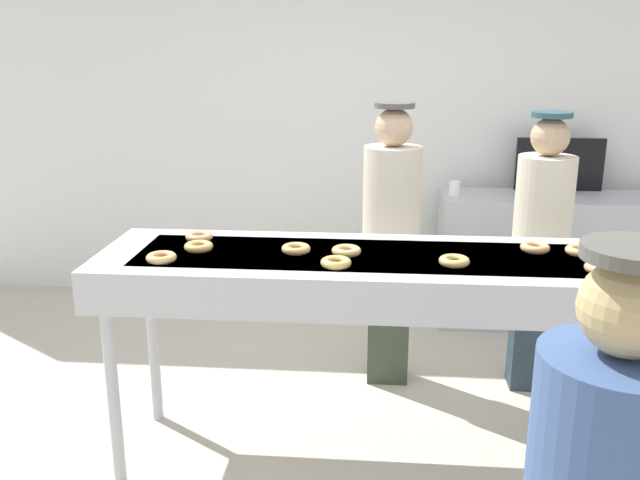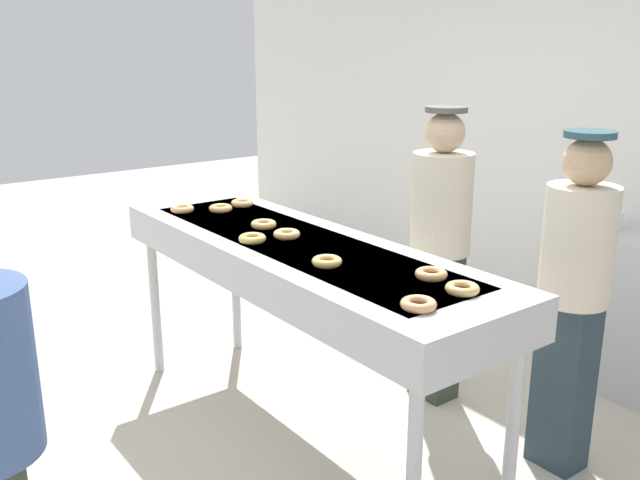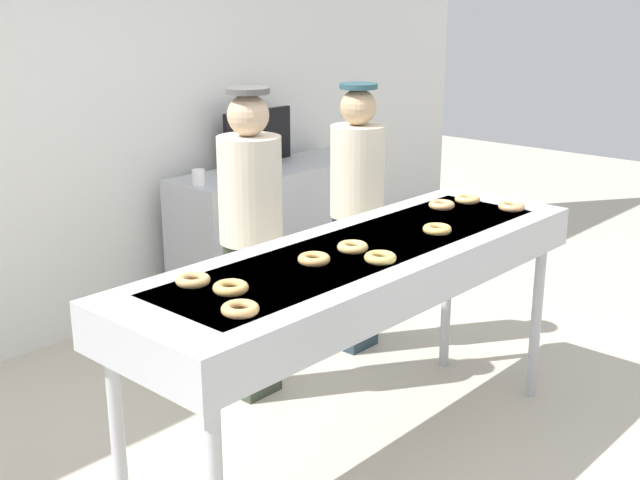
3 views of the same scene
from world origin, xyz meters
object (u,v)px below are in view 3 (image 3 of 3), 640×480
Objects in this scene: glazed_donut_3 at (380,258)px; glazed_donut_6 at (353,247)px; fryer_conveyor at (364,268)px; glazed_donut_7 at (193,280)px; worker_assistant at (357,205)px; glazed_donut_4 at (467,199)px; paper_cup_1 at (275,158)px; glazed_donut_0 at (240,309)px; glazed_donut_9 at (314,259)px; prep_counter at (280,230)px; paper_cup_0 at (199,177)px; glazed_donut_2 at (512,207)px; glazed_donut_5 at (231,288)px; glazed_donut_8 at (442,205)px; glazed_donut_1 at (437,229)px; menu_display at (258,136)px; worker_baker at (251,229)px.

glazed_donut_3 and glazed_donut_6 have the same top height.
glazed_donut_7 is (-0.81, 0.17, 0.12)m from fryer_conveyor.
glazed_donut_4 is at bearing 85.74° from worker_assistant.
glazed_donut_0 is at bearing -136.93° from paper_cup_1.
prep_counter is at bearing 48.25° from glazed_donut_9.
paper_cup_1 is (0.78, 0.10, 0.00)m from paper_cup_0.
glazed_donut_2 is at bearing -9.27° from fryer_conveyor.
glazed_donut_6 is at bearing 78.65° from glazed_donut_3.
glazed_donut_3 is 0.08× the size of worker_assistant.
worker_assistant is at bearing 41.03° from fryer_conveyor.
glazed_donut_5 is at bearing 21.81° from worker_assistant.
glazed_donut_0 is 1.00× the size of glazed_donut_3.
paper_cup_1 is at bearing 74.39° from prep_counter.
paper_cup_0 is (1.36, 1.83, -0.08)m from glazed_donut_5.
worker_assistant reaches higher than glazed_donut_9.
paper_cup_0 is (-0.19, 1.71, -0.08)m from glazed_donut_8.
glazed_donut_0 and glazed_donut_1 have the same top height.
glazed_donut_3 is (-0.12, -0.18, 0.12)m from fryer_conveyor.
glazed_donut_3 is at bearing -101.35° from glazed_donut_6.
worker_assistant is 1.18m from prep_counter.
glazed_donut_5 is at bearing -175.69° from glazed_donut_8.
paper_cup_1 is (0.40, 1.09, 0.09)m from worker_assistant.
glazed_donut_6 and glazed_donut_7 have the same top height.
glazed_donut_6 is at bearing -171.63° from glazed_donut_8.
paper_cup_0 is at bearing -161.66° from menu_display.
menu_display reaches higher than fryer_conveyor.
glazed_donut_9 is at bearing 178.83° from fryer_conveyor.
worker_baker is at bearing 43.63° from glazed_donut_5.
glazed_donut_5 is 0.45m from glazed_donut_9.
worker_assistant is (0.20, 0.73, -0.17)m from glazed_donut_8.
glazed_donut_5 and glazed_donut_7 have the same top height.
fryer_conveyor reaches higher than prep_counter.
glazed_donut_0 is at bearing 24.82° from worker_assistant.
glazed_donut_4 is 0.20m from glazed_donut_8.
worker_assistant is (0.97, 0.85, -0.05)m from fryer_conveyor.
glazed_donut_3 and glazed_donut_9 have the same top height.
menu_display is at bearing 73.59° from glazed_donut_8.
worker_baker is at bearing 45.58° from glazed_donut_0.
glazed_donut_0 is 3.19m from menu_display.
glazed_donut_8 is (-0.21, 0.28, 0.00)m from glazed_donut_2.
glazed_donut_4 is 1.00× the size of glazed_donut_8.
glazed_donut_3 is 0.08× the size of prep_counter.
glazed_donut_6 is at bearing 171.73° from glazed_donut_2.
glazed_donut_1 is at bearing -115.93° from prep_counter.
glazed_donut_4 is 0.08× the size of prep_counter.
glazed_donut_4 is at bearing 2.82° from glazed_donut_5.
glazed_donut_6 is 1.00× the size of glazed_donut_7.
worker_baker is (-0.25, 0.98, -0.13)m from glazed_donut_1.
paper_cup_1 is (0.60, 1.81, -0.08)m from glazed_donut_8.
fryer_conveyor is 1.93m from paper_cup_0.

